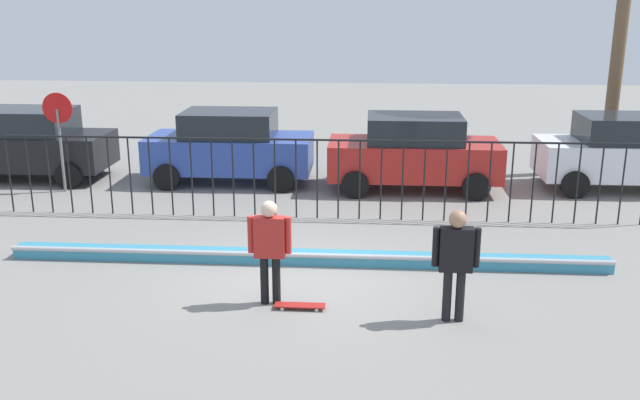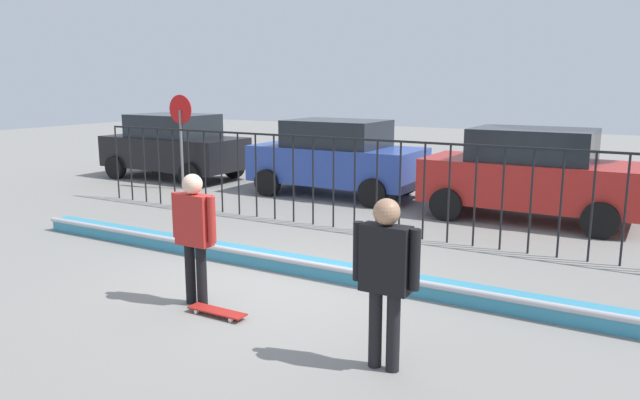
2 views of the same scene
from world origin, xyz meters
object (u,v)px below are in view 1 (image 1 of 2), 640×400
parked_car_red (414,152)px  camera_operator (456,256)px  parked_car_black (28,143)px  stop_sign (59,128)px  skateboard (300,305)px  parked_car_white (626,152)px  skateboarder (270,243)px  parked_car_blue (230,146)px

parked_car_red → camera_operator: bearing=-84.3°
parked_car_black → stop_sign: size_ratio=1.72×
skateboard → parked_car_white: 10.91m
parked_car_white → stop_sign: bearing=-175.7°
parked_car_black → parked_car_red: 10.29m
skateboarder → stop_sign: stop_sign is taller
parked_car_black → parked_car_blue: same height
parked_car_blue → parked_car_black: bearing=-176.3°
parked_car_blue → skateboard: bearing=-68.0°
parked_car_blue → stop_sign: size_ratio=1.72×
parked_car_black → parked_car_white: 15.65m
parked_car_blue → stop_sign: (-4.02, -1.26, 0.64)m
parked_car_white → parked_car_red: bearing=-176.5°
stop_sign → parked_car_white: bearing=5.0°
parked_car_red → stop_sign: stop_sign is taller
parked_car_blue → parked_car_white: size_ratio=1.00×
parked_car_red → parked_car_white: 5.38m
skateboard → skateboarder: bearing=152.5°
skateboarder → parked_car_black: bearing=116.5°
camera_operator → parked_car_red: bearing=-58.8°
parked_car_black → parked_car_blue: bearing=-2.7°
skateboard → camera_operator: camera_operator is taller
skateboarder → stop_sign: bearing=115.5°
camera_operator → parked_car_black: bearing=-7.8°
skateboarder → skateboard: size_ratio=2.13×
parked_car_red → stop_sign: bearing=-170.1°
camera_operator → parked_car_red: 7.69m
parked_car_blue → parked_car_red: size_ratio=1.00×
skateboard → parked_car_black: parked_car_black is taller
skateboard → camera_operator: size_ratio=0.46×
parked_car_blue → parked_car_white: bearing=3.4°
skateboard → parked_car_blue: 8.33m
camera_operator → stop_sign: size_ratio=0.70×
camera_operator → parked_car_white: 9.60m
skateboard → parked_car_blue: bearing=101.8°
skateboard → camera_operator: (2.35, -0.24, 0.99)m
skateboard → parked_car_white: (7.54, 7.83, 0.91)m
skateboarder → stop_sign: (-6.15, 6.41, 0.59)m
skateboarder → parked_car_red: 7.73m
skateboard → camera_operator: bearing=-12.6°
parked_car_black → parked_car_white: size_ratio=1.00×
skateboarder → skateboard: skateboarder is taller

